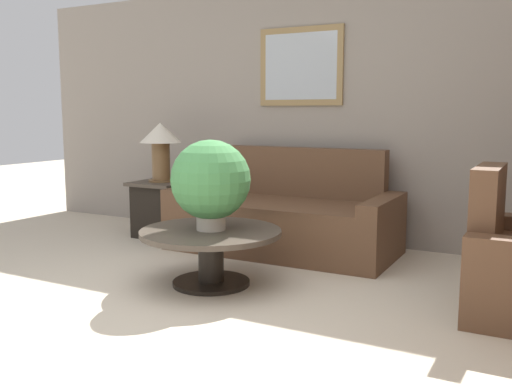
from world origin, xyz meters
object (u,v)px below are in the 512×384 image
(coffee_table, at_px, (211,245))
(table_lamp, at_px, (160,141))
(couch_main, at_px, (284,219))
(potted_plant_on_table, at_px, (211,181))
(side_table, at_px, (162,208))

(coffee_table, bearing_deg, table_lamp, 138.95)
(couch_main, bearing_deg, table_lamp, -178.12)
(coffee_table, distance_m, potted_plant_on_table, 0.48)
(coffee_table, height_order, potted_plant_on_table, potted_plant_on_table)
(table_lamp, bearing_deg, side_table, 180.00)
(coffee_table, bearing_deg, potted_plant_on_table, 41.22)
(coffee_table, bearing_deg, couch_main, 88.92)
(side_table, xyz_separation_m, table_lamp, (0.00, 0.00, 0.70))
(side_table, height_order, table_lamp, table_lamp)
(couch_main, bearing_deg, side_table, -178.12)
(couch_main, relative_size, coffee_table, 1.95)
(couch_main, height_order, side_table, couch_main)
(coffee_table, bearing_deg, side_table, 138.95)
(side_table, height_order, potted_plant_on_table, potted_plant_on_table)
(coffee_table, relative_size, side_table, 1.84)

